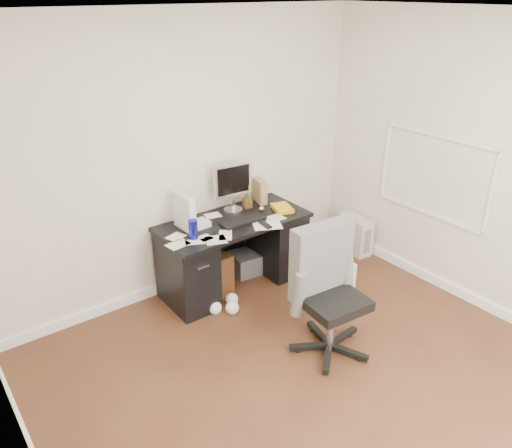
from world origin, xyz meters
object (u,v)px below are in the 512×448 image
(lcd_monitor, at_px, (233,187))
(wicker_basket, at_px, (205,273))
(office_chair, at_px, (333,295))
(keyboard, at_px, (243,221))
(desk, at_px, (234,251))
(pc_tower, at_px, (355,234))

(lcd_monitor, height_order, wicker_basket, lcd_monitor)
(lcd_monitor, bearing_deg, office_chair, -87.37)
(keyboard, bearing_deg, lcd_monitor, 76.10)
(desk, distance_m, wicker_basket, 0.37)
(desk, relative_size, office_chair, 1.34)
(keyboard, height_order, pc_tower, keyboard)
(office_chair, bearing_deg, lcd_monitor, 92.80)
(pc_tower, bearing_deg, lcd_monitor, 169.98)
(desk, xyz_separation_m, office_chair, (0.06, -1.34, 0.16))
(keyboard, bearing_deg, wicker_basket, 155.61)
(lcd_monitor, xyz_separation_m, pc_tower, (1.43, -0.41, -0.79))
(pc_tower, bearing_deg, wicker_basket, 177.01)
(keyboard, relative_size, wicker_basket, 1.09)
(keyboard, height_order, office_chair, office_chair)
(lcd_monitor, relative_size, wicker_basket, 1.22)
(keyboard, relative_size, office_chair, 0.41)
(lcd_monitor, xyz_separation_m, wicker_basket, (-0.44, -0.11, -0.80))
(desk, height_order, lcd_monitor, lcd_monitor)
(wicker_basket, bearing_deg, pc_tower, -9.15)
(wicker_basket, bearing_deg, lcd_monitor, 14.61)
(desk, height_order, pc_tower, desk)
(lcd_monitor, distance_m, office_chair, 1.59)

